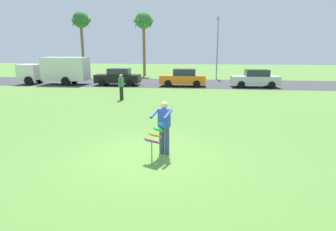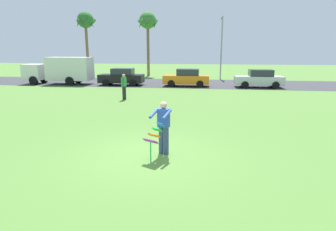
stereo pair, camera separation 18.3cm
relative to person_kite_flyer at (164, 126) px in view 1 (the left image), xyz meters
name	(u,v)px [view 1 (the left image)]	position (x,y,z in m)	size (l,w,h in m)	color
ground_plane	(150,155)	(-0.42, -0.19, -0.95)	(120.00, 120.00, 0.00)	#568438
road_strip	(187,83)	(-0.42, 20.14, -0.95)	(120.00, 8.00, 0.01)	#38383D
person_kite_flyer	(164,126)	(0.00, 0.00, 0.00)	(0.66, 0.74, 1.73)	#384772
kite_held	(155,137)	(-0.19, -0.64, -0.18)	(0.62, 0.73, 1.15)	blue
parked_truck_white_box	(58,70)	(-12.86, 17.74, 0.46)	(6.73, 2.18, 2.62)	silver
parked_car_black	(118,77)	(-6.82, 17.74, -0.18)	(4.24, 1.92, 1.60)	black
parked_car_orange	(183,78)	(-0.60, 17.74, -0.18)	(4.20, 1.84, 1.60)	orange
parked_car_silver	(255,79)	(5.91, 17.74, -0.18)	(4.25, 1.93, 1.60)	silver
palm_tree_left_near	(81,22)	(-14.80, 28.50, 5.86)	(2.58, 2.71, 8.21)	brown
palm_tree_right_near	(144,23)	(-6.41, 28.25, 5.68)	(2.58, 2.71, 8.00)	brown
streetlight_pole	(217,44)	(2.77, 25.21, 3.05)	(0.24, 1.65, 7.00)	#9E9EA3
person_walker_near	(121,86)	(-4.26, 9.93, -0.02)	(0.30, 0.55, 1.73)	#26262B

